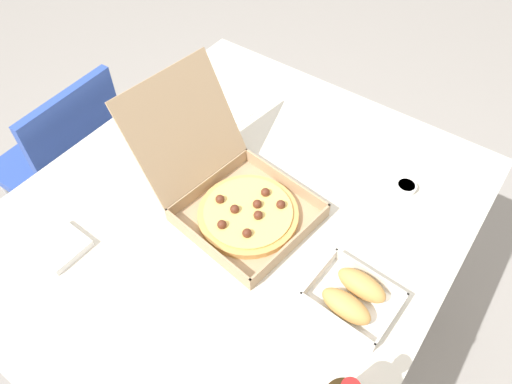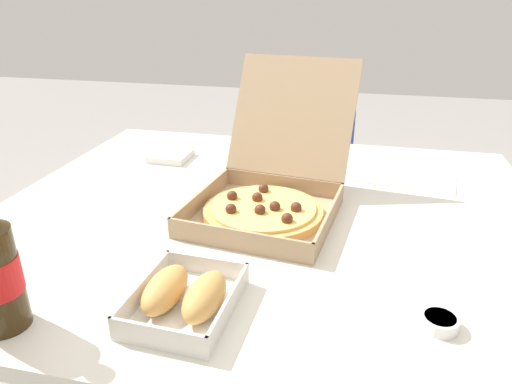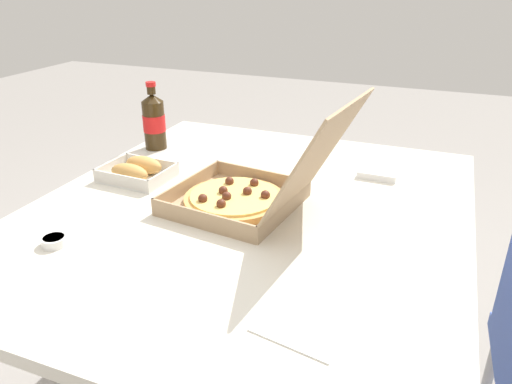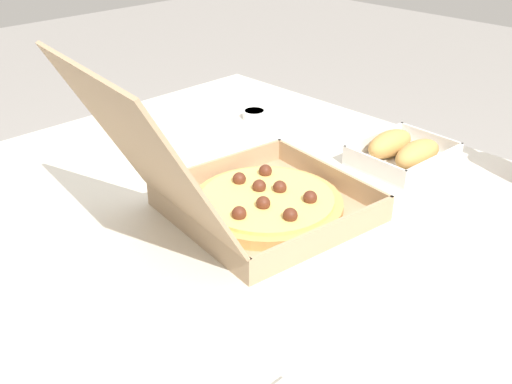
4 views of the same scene
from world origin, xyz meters
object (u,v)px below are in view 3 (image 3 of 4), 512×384
object	(u,v)px
bread_side_box	(137,171)
dipping_sauce_cup	(54,240)
cola_bottle	(154,121)
paper_menu	(314,311)
pizza_box_open	(248,192)
napkin_pile	(379,171)

from	to	relation	value
bread_side_box	dipping_sauce_cup	world-z (taller)	bread_side_box
cola_bottle	paper_menu	size ratio (longest dim) A/B	1.07
bread_side_box	cola_bottle	distance (m)	0.27
pizza_box_open	dipping_sauce_cup	xyz separation A→B (m)	(0.32, -0.33, -0.03)
pizza_box_open	paper_menu	xyz separation A→B (m)	(0.33, 0.27, -0.04)
bread_side_box	cola_bottle	world-z (taller)	cola_bottle
cola_bottle	napkin_pile	size ratio (longest dim) A/B	2.04
bread_side_box	dipping_sauce_cup	xyz separation A→B (m)	(0.38, 0.04, -0.01)
cola_bottle	bread_side_box	bearing A→B (deg)	20.68
cola_bottle	dipping_sauce_cup	distance (m)	0.65
pizza_box_open	cola_bottle	size ratio (longest dim) A/B	2.12
bread_side_box	napkin_pile	distance (m)	0.71
pizza_box_open	napkin_pile	distance (m)	0.45
pizza_box_open	cola_bottle	distance (m)	0.56
pizza_box_open	bread_side_box	size ratio (longest dim) A/B	2.40
bread_side_box	cola_bottle	size ratio (longest dim) A/B	0.88
bread_side_box	paper_menu	size ratio (longest dim) A/B	0.94
bread_side_box	pizza_box_open	bearing A→B (deg)	81.16
pizza_box_open	napkin_pile	bearing A→B (deg)	141.64
dipping_sauce_cup	paper_menu	bearing A→B (deg)	88.99
pizza_box_open	paper_menu	world-z (taller)	pizza_box_open
cola_bottle	paper_menu	distance (m)	0.98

